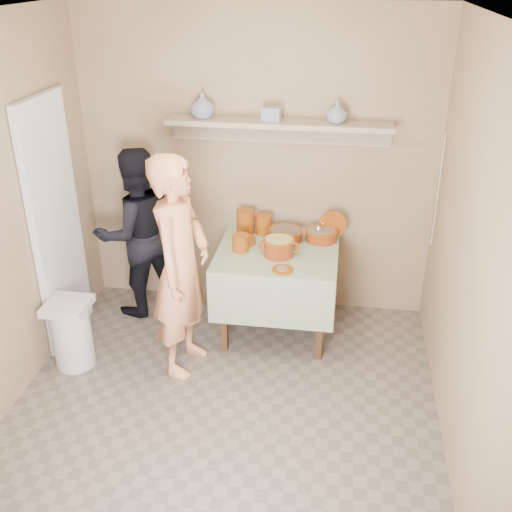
% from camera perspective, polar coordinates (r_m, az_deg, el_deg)
% --- Properties ---
extents(ground, '(3.50, 3.50, 0.00)m').
position_cam_1_polar(ground, '(4.26, -3.64, -15.97)').
color(ground, '#6C5E55').
rests_on(ground, ground).
extents(tile_panel, '(0.06, 0.70, 2.00)m').
position_cam_1_polar(tile_panel, '(4.93, -18.48, 2.78)').
color(tile_panel, silver).
rests_on(tile_panel, ground).
extents(plate_stack_a, '(0.15, 0.15, 0.21)m').
position_cam_1_polar(plate_stack_a, '(5.10, -1.00, 3.29)').
color(plate_stack_a, '#7C3006').
rests_on(plate_stack_a, serving_table).
extents(plate_stack_b, '(0.14, 0.14, 0.16)m').
position_cam_1_polar(plate_stack_b, '(5.09, 0.75, 3.03)').
color(plate_stack_b, '#7C3006').
rests_on(plate_stack_b, serving_table).
extents(bowl_stack, '(0.14, 0.14, 0.14)m').
position_cam_1_polar(bowl_stack, '(4.79, -1.48, 1.27)').
color(bowl_stack, '#7C3006').
rests_on(bowl_stack, serving_table).
extents(empty_bowl, '(0.17, 0.17, 0.05)m').
position_cam_1_polar(empty_bowl, '(4.93, -1.05, 1.47)').
color(empty_bowl, '#7C3006').
rests_on(empty_bowl, serving_table).
extents(propped_lid, '(0.23, 0.06, 0.23)m').
position_cam_1_polar(propped_lid, '(5.04, 7.29, 2.98)').
color(propped_lid, '#7C3006').
rests_on(propped_lid, serving_table).
extents(vase_right, '(0.19, 0.19, 0.17)m').
position_cam_1_polar(vase_right, '(4.80, 7.70, 13.42)').
color(vase_right, navy).
rests_on(vase_right, wall_shelf).
extents(vase_left, '(0.27, 0.27, 0.20)m').
position_cam_1_polar(vase_left, '(4.93, -5.12, 14.08)').
color(vase_left, navy).
rests_on(vase_left, wall_shelf).
extents(ceramic_box, '(0.16, 0.12, 0.11)m').
position_cam_1_polar(ceramic_box, '(4.84, 1.48, 13.38)').
color(ceramic_box, navy).
rests_on(ceramic_box, wall_shelf).
extents(person_cook, '(0.49, 0.67, 1.71)m').
position_cam_1_polar(person_cook, '(4.39, -7.16, -1.07)').
color(person_cook, '#E18C61').
rests_on(person_cook, ground).
extents(person_helper, '(0.93, 0.90, 1.50)m').
position_cam_1_polar(person_helper, '(5.25, -11.30, 2.16)').
color(person_helper, black).
rests_on(person_helper, ground).
extents(room_shell, '(3.04, 3.54, 2.62)m').
position_cam_1_polar(room_shell, '(3.39, -4.42, 4.60)').
color(room_shell, '#9B7D5F').
rests_on(room_shell, ground).
extents(serving_table, '(0.97, 0.97, 0.76)m').
position_cam_1_polar(serving_table, '(4.90, 2.08, -0.58)').
color(serving_table, '#4C2D16').
rests_on(serving_table, ground).
extents(cazuela_meat_a, '(0.30, 0.30, 0.10)m').
position_cam_1_polar(cazuela_meat_a, '(4.98, 2.79, 2.11)').
color(cazuela_meat_a, maroon).
rests_on(cazuela_meat_a, serving_table).
extents(cazuela_meat_b, '(0.28, 0.28, 0.10)m').
position_cam_1_polar(cazuela_meat_b, '(5.00, 6.25, 2.11)').
color(cazuela_meat_b, maroon).
rests_on(cazuela_meat_b, serving_table).
extents(ladle, '(0.08, 0.26, 0.19)m').
position_cam_1_polar(ladle, '(4.97, 6.01, 2.59)').
color(ladle, silver).
rests_on(ladle, cazuela_meat_b).
extents(cazuela_rice, '(0.33, 0.25, 0.14)m').
position_cam_1_polar(cazuela_rice, '(4.71, 2.19, 1.00)').
color(cazuela_rice, maroon).
rests_on(cazuela_rice, serving_table).
extents(front_plate, '(0.16, 0.16, 0.03)m').
position_cam_1_polar(front_plate, '(4.50, 2.54, -1.30)').
color(front_plate, '#7C3006').
rests_on(front_plate, serving_table).
extents(wall_shelf, '(1.80, 0.25, 0.21)m').
position_cam_1_polar(wall_shelf, '(4.89, 2.20, 12.29)').
color(wall_shelf, tan).
rests_on(wall_shelf, room_shell).
extents(trash_bin, '(0.32, 0.32, 0.56)m').
position_cam_1_polar(trash_bin, '(4.85, -17.14, -7.04)').
color(trash_bin, silver).
rests_on(trash_bin, ground).
extents(electrical_cord, '(0.01, 0.05, 0.90)m').
position_cam_1_polar(electrical_cord, '(4.88, 16.94, 5.91)').
color(electrical_cord, silver).
rests_on(electrical_cord, wall_shelf).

